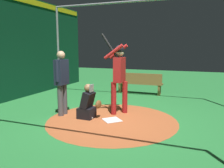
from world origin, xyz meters
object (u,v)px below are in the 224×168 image
(bench, at_px, (139,83))
(baseball_1, at_px, (86,113))
(batter, at_px, (119,72))
(catcher, at_px, (88,105))
(baseball_0, at_px, (93,108))
(umpire, at_px, (62,79))
(baseball_2, at_px, (91,118))
(home_plate, at_px, (112,120))

(bench, xyz_separation_m, baseball_1, (-0.68, -3.34, -0.41))
(batter, distance_m, bench, 3.03)
(baseball_1, bearing_deg, batter, 26.04)
(catcher, xyz_separation_m, baseball_0, (-0.28, 0.87, -0.31))
(umpire, bearing_deg, batter, 25.63)
(catcher, relative_size, baseball_2, 12.44)
(catcher, bearing_deg, baseball_0, 107.72)
(baseball_1, bearing_deg, baseball_2, -45.67)
(catcher, relative_size, baseball_1, 12.44)
(umpire, bearing_deg, baseball_0, 58.40)
(batter, bearing_deg, bench, 93.23)
(batter, relative_size, baseball_2, 30.23)
(umpire, height_order, bench, umpire)
(home_plate, relative_size, baseball_2, 5.68)
(baseball_0, distance_m, baseball_2, 1.03)
(home_plate, distance_m, batter, 1.35)
(bench, height_order, baseball_0, bench)
(batter, xyz_separation_m, umpire, (-1.42, -0.68, -0.19))
(home_plate, bearing_deg, bench, 93.36)
(baseball_2, bearing_deg, bench, 85.05)
(home_plate, xyz_separation_m, baseball_1, (-0.89, 0.25, 0.03))
(catcher, height_order, baseball_0, catcher)
(home_plate, bearing_deg, baseball_1, 164.47)
(home_plate, height_order, batter, batter)
(catcher, bearing_deg, baseball_1, 128.57)
(catcher, relative_size, umpire, 0.52)
(catcher, distance_m, baseball_2, 0.35)
(umpire, height_order, baseball_1, umpire)
(home_plate, distance_m, baseball_1, 0.92)
(home_plate, distance_m, baseball_2, 0.55)
(baseball_0, bearing_deg, baseball_2, -66.75)
(batter, distance_m, baseball_2, 1.47)
(batter, distance_m, baseball_0, 1.46)
(batter, distance_m, catcher, 1.25)
(bench, height_order, baseball_1, bench)
(batter, height_order, baseball_0, batter)
(baseball_1, xyz_separation_m, baseball_2, (0.36, -0.36, 0.00))
(batter, height_order, catcher, batter)
(bench, relative_size, baseball_2, 25.12)
(batter, relative_size, baseball_1, 30.23)
(bench, distance_m, baseball_0, 2.88)
(umpire, relative_size, bench, 0.95)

